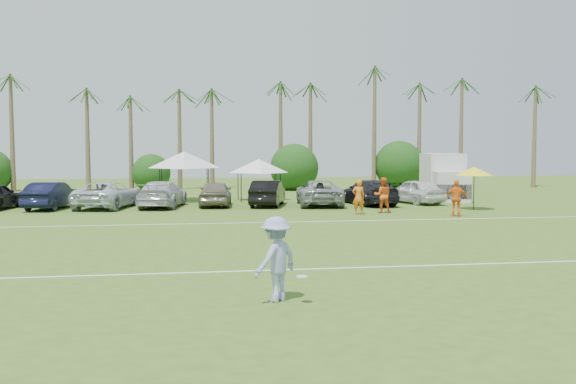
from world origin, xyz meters
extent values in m
plane|color=#3D5E1C|center=(0.00, 0.00, 0.00)|extent=(120.00, 120.00, 0.00)
cube|color=white|center=(0.00, 2.00, 0.01)|extent=(80.00, 0.10, 0.01)
cube|color=white|center=(0.00, 14.00, 0.01)|extent=(80.00, 0.10, 0.01)
cone|color=brown|center=(-17.00, 38.00, 4.50)|extent=(0.44, 0.44, 9.00)
cone|color=brown|center=(-12.00, 38.00, 5.00)|extent=(0.44, 0.44, 10.00)
cone|color=brown|center=(-8.00, 38.00, 5.50)|extent=(0.44, 0.44, 11.00)
cone|color=brown|center=(-4.00, 38.00, 4.00)|extent=(0.44, 0.44, 8.00)
cone|color=brown|center=(0.00, 38.00, 4.50)|extent=(0.44, 0.44, 9.00)
cone|color=brown|center=(4.00, 38.00, 5.00)|extent=(0.44, 0.44, 10.00)
cone|color=brown|center=(8.00, 38.00, 5.50)|extent=(0.44, 0.44, 11.00)
cone|color=brown|center=(13.00, 38.00, 4.00)|extent=(0.44, 0.44, 8.00)
cone|color=brown|center=(18.00, 38.00, 4.50)|extent=(0.44, 0.44, 9.00)
cone|color=brown|center=(23.00, 38.00, 5.00)|extent=(0.44, 0.44, 10.00)
cone|color=brown|center=(27.00, 38.00, 5.50)|extent=(0.44, 0.44, 11.00)
cylinder|color=brown|center=(-6.00, 39.00, 0.70)|extent=(0.30, 0.30, 1.40)
sphere|color=#133C10|center=(-6.00, 39.00, 1.80)|extent=(4.00, 4.00, 4.00)
cylinder|color=brown|center=(6.00, 39.00, 0.70)|extent=(0.30, 0.30, 1.40)
sphere|color=#133C10|center=(6.00, 39.00, 1.80)|extent=(4.00, 4.00, 4.00)
cylinder|color=brown|center=(16.00, 39.00, 0.70)|extent=(0.30, 0.30, 1.40)
sphere|color=#133C10|center=(16.00, 39.00, 1.80)|extent=(4.00, 4.00, 4.00)
imported|color=orange|center=(6.16, 17.02, 0.94)|extent=(0.71, 0.48, 1.88)
imported|color=orange|center=(7.69, 17.57, 0.98)|extent=(1.08, 0.92, 1.96)
imported|color=orange|center=(10.94, 15.10, 0.96)|extent=(1.22, 0.90, 1.93)
cube|color=silver|center=(14.89, 26.68, 1.98)|extent=(3.18, 4.81, 2.42)
cube|color=silver|center=(14.33, 23.64, 1.01)|extent=(2.50, 2.11, 2.03)
cube|color=black|center=(14.20, 22.93, 0.72)|extent=(2.24, 0.69, 0.97)
cube|color=#E5590C|center=(16.09, 26.46, 1.55)|extent=(0.30, 1.52, 0.87)
cylinder|color=black|center=(13.42, 24.01, 0.43)|extent=(0.44, 0.91, 0.87)
cylinder|color=black|center=(15.32, 23.65, 0.43)|extent=(0.44, 0.91, 0.87)
cylinder|color=black|center=(14.15, 28.00, 0.43)|extent=(0.44, 0.91, 0.87)
cylinder|color=black|center=(16.05, 27.65, 0.43)|extent=(0.44, 0.91, 0.87)
cylinder|color=black|center=(-4.76, 25.68, 1.12)|extent=(0.06, 0.06, 2.23)
cylinder|color=black|center=(-1.61, 25.68, 1.12)|extent=(0.06, 0.06, 2.23)
cylinder|color=black|center=(-4.76, 28.83, 1.12)|extent=(0.06, 0.06, 2.23)
cylinder|color=black|center=(-1.61, 28.83, 1.12)|extent=(0.06, 0.06, 2.23)
pyramid|color=silver|center=(-3.18, 27.25, 3.35)|extent=(4.82, 4.82, 1.12)
cylinder|color=black|center=(0.52, 25.66, 0.94)|extent=(0.06, 0.06, 1.89)
cylinder|color=black|center=(3.15, 25.66, 0.94)|extent=(0.06, 0.06, 1.89)
cylinder|color=black|center=(0.52, 28.29, 0.94)|extent=(0.06, 0.06, 1.89)
cylinder|color=black|center=(3.15, 28.29, 0.94)|extent=(0.06, 0.06, 1.89)
pyramid|color=white|center=(1.84, 26.97, 2.83)|extent=(4.08, 4.08, 0.94)
cylinder|color=black|center=(13.47, 18.47, 1.13)|extent=(0.05, 0.05, 2.25)
cone|color=yellow|center=(13.47, 18.47, 2.25)|extent=(2.25, 2.25, 0.51)
imported|color=#96A0D5|center=(-0.95, -1.77, 1.00)|extent=(1.47, 1.41, 2.01)
cylinder|color=white|center=(-0.39, -2.13, 0.64)|extent=(0.27, 0.27, 0.03)
imported|color=black|center=(-10.93, 22.80, 0.80)|extent=(2.61, 5.07, 1.59)
imported|color=silver|center=(-7.72, 22.88, 0.80)|extent=(3.95, 6.20, 1.59)
imported|color=silver|center=(-4.50, 22.88, 0.80)|extent=(3.19, 5.80, 1.59)
imported|color=#79715E|center=(-1.28, 23.10, 0.80)|extent=(2.33, 4.84, 1.59)
imported|color=black|center=(1.93, 22.76, 0.80)|extent=(2.88, 5.10, 1.59)
imported|color=gray|center=(5.15, 22.57, 0.80)|extent=(3.27, 5.99, 1.59)
imported|color=black|center=(8.36, 22.57, 0.80)|extent=(2.90, 5.72, 1.59)
imported|color=white|center=(11.58, 23.02, 0.80)|extent=(3.13, 5.02, 1.59)
camera|label=1|loc=(-2.98, -16.55, 3.63)|focal=40.00mm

